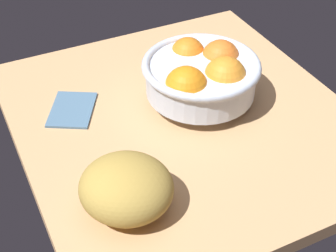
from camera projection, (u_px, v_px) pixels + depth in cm
name	position (u px, v px, depth cm)	size (l,w,h in cm)	color
ground_plane	(183.00, 121.00, 100.58)	(69.16, 63.61, 3.00)	tan
fruit_bowl	(202.00, 75.00, 99.49)	(23.43, 23.43, 11.31)	silver
bread_loaf	(126.00, 188.00, 78.45)	(15.01, 14.24, 8.90)	#B59342
napkin_folded	(72.00, 109.00, 100.50)	(11.42, 8.22, 0.97)	slate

